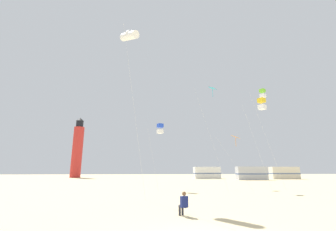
% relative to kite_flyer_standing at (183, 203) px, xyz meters
% --- Properties ---
extents(kite_flyer_standing, '(0.45, 0.56, 1.16)m').
position_rel_kite_flyer_standing_xyz_m(kite_flyer_standing, '(0.00, 0.00, 0.00)').
color(kite_flyer_standing, navy).
rests_on(kite_flyer_standing, ground).
extents(kite_diamond_orange, '(3.34, 3.34, 6.39)m').
position_rel_kite_flyer_standing_xyz_m(kite_diamond_orange, '(8.87, 15.69, 5.34)').
color(kite_diamond_orange, silver).
rests_on(kite_diamond_orange, ground).
extents(kite_tube_white, '(2.76, 2.98, 14.52)m').
position_rel_kite_flyer_standing_xyz_m(kite_tube_white, '(-3.72, 6.47, 13.20)').
color(kite_tube_white, silver).
rests_on(kite_tube_white, ground).
extents(kite_box_lime, '(2.56, 2.49, 12.61)m').
position_rel_kite_flyer_standing_xyz_m(kite_box_lime, '(13.05, 15.76, 11.40)').
color(kite_box_lime, silver).
rests_on(kite_box_lime, ground).
extents(kite_box_blue, '(1.88, 1.88, 7.48)m').
position_rel_kite_flyer_standing_xyz_m(kite_box_blue, '(-0.56, 14.64, 6.29)').
color(kite_box_blue, silver).
rests_on(kite_box_blue, ground).
extents(kite_diamond_cyan, '(3.15, 3.15, 12.61)m').
position_rel_kite_flyer_standing_xyz_m(kite_diamond_cyan, '(6.07, 15.20, 11.16)').
color(kite_diamond_cyan, silver).
rests_on(kite_diamond_cyan, ground).
extents(kite_box_gold, '(2.14, 2.37, 9.16)m').
position_rel_kite_flyer_standing_xyz_m(kite_box_gold, '(9.34, 9.22, 7.96)').
color(kite_box_gold, silver).
rests_on(kite_box_gold, ground).
extents(lighthouse_distant, '(2.80, 2.80, 16.80)m').
position_rel_kite_flyer_standing_xyz_m(lighthouse_distant, '(-22.13, 54.15, 7.22)').
color(lighthouse_distant, red).
rests_on(lighthouse_distant, ground).
extents(rv_van_white, '(6.55, 2.66, 2.80)m').
position_rel_kite_flyer_standing_xyz_m(rv_van_white, '(12.32, 44.90, 0.78)').
color(rv_van_white, white).
rests_on(rv_van_white, ground).
extents(rv_van_silver, '(6.57, 2.73, 2.80)m').
position_rel_kite_flyer_standing_xyz_m(rv_van_silver, '(20.37, 37.59, 0.78)').
color(rv_van_silver, '#B7BABF').
rests_on(rv_van_silver, ground).
extents(rv_van_cream, '(6.61, 2.86, 2.80)m').
position_rel_kite_flyer_standing_xyz_m(rv_van_cream, '(30.20, 41.51, 0.78)').
color(rv_van_cream, beige).
rests_on(rv_van_cream, ground).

